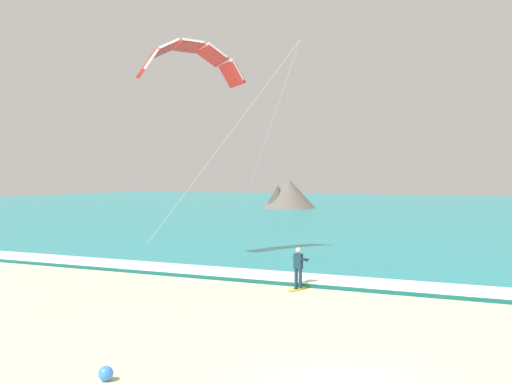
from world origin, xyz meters
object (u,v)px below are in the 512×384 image
Objects in this scene: kitesurfer at (299,266)px; beach_ball at (106,373)px; kite_primary at (191,58)px; surfboard at (298,288)px.

kitesurfer reaches higher than beach_ball.
kite_primary is 21.01m from beach_ball.
beach_ball is at bearing -89.75° from surfboard.
surfboard is 0.86× the size of kitesurfer.
kitesurfer is (0.00, 0.02, 0.91)m from surfboard.
kite_primary is (-7.71, 4.40, 9.76)m from kitesurfer.
surfboard is 0.91m from kitesurfer.
surfboard is at bearing 90.25° from beach_ball.
surfboard is 13.88m from kite_primary.
kite_primary is 30.77× the size of beach_ball.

